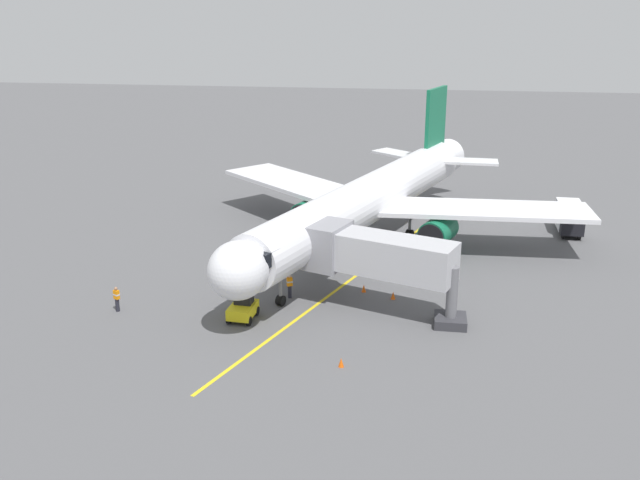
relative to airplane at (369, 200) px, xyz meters
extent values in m
plane|color=#565659|center=(1.28, -2.00, -4.00)|extent=(220.00, 220.00, 0.00)
cube|color=yellow|center=(0.10, 6.26, -4.00)|extent=(14.12, 37.59, 0.01)
cylinder|color=white|center=(0.10, 0.26, 0.10)|extent=(15.38, 33.20, 3.80)
ellipsoid|color=white|center=(6.42, 17.33, 0.10)|extent=(4.77, 5.01, 3.61)
cone|color=white|center=(-6.33, -17.08, 0.10)|extent=(4.25, 4.00, 3.42)
cube|color=black|center=(5.93, 16.02, 0.65)|extent=(3.58, 2.62, 0.90)
cube|color=white|center=(-9.19, -0.26, -0.50)|extent=(17.19, 5.69, 0.36)
cylinder|color=#146B47|center=(-5.69, 1.34, -2.00)|extent=(3.34, 3.99, 2.30)
cylinder|color=black|center=(-5.08, 2.98, -2.00)|extent=(2.04, 0.92, 2.10)
cube|color=white|center=(6.80, -6.19, -0.50)|extent=(16.11, 15.33, 0.36)
cylinder|color=#146B47|center=(5.19, -2.69, -2.00)|extent=(3.34, 3.99, 2.30)
cylinder|color=black|center=(5.80, -1.05, -2.00)|extent=(2.04, 0.92, 2.10)
cube|color=#146B47|center=(-5.29, -14.27, 3.90)|extent=(2.01, 4.63, 7.20)
cube|color=white|center=(-8.18, -12.88, 0.70)|extent=(6.49, 2.66, 0.24)
cube|color=white|center=(-2.18, -15.10, 0.70)|extent=(6.51, 5.85, 0.24)
cylinder|color=slate|center=(4.79, 12.92, -2.27)|extent=(0.24, 0.24, 2.77)
cylinder|color=black|center=(4.79, 12.92, -3.65)|extent=(0.67, 0.81, 0.70)
cylinder|color=slate|center=(-3.38, -1.65, -2.07)|extent=(0.24, 0.24, 2.77)
cylinder|color=black|center=(-3.38, -1.65, -3.45)|extent=(0.80, 1.19, 1.10)
cylinder|color=slate|center=(1.49, -3.45, -2.07)|extent=(0.24, 0.24, 2.77)
cylinder|color=black|center=(1.49, -3.45, -3.45)|extent=(0.80, 1.19, 1.10)
cube|color=#B7B7BC|center=(-2.18, 12.84, -0.10)|extent=(9.34, 5.57, 2.50)
cube|color=gray|center=(2.04, 11.27, -0.10)|extent=(3.74, 3.97, 3.00)
cylinder|color=slate|center=(-6.40, 14.40, -2.05)|extent=(0.70, 0.70, 3.90)
cube|color=#333338|center=(-6.40, 14.40, -3.70)|extent=(2.00, 2.00, 0.60)
cylinder|color=#23232D|center=(15.23, 15.43, -3.56)|extent=(0.26, 0.26, 0.88)
cube|color=orange|center=(15.23, 15.43, -2.82)|extent=(0.45, 0.38, 0.60)
cube|color=silver|center=(15.23, 15.43, -2.82)|extent=(0.47, 0.40, 0.10)
sphere|color=#9E7051|center=(15.23, 15.43, -2.40)|extent=(0.22, 0.22, 0.22)
cylinder|color=#23232D|center=(4.43, 11.56, -3.56)|extent=(0.26, 0.26, 0.88)
cube|color=orange|center=(4.43, 11.56, -2.82)|extent=(0.45, 0.38, 0.60)
cube|color=silver|center=(4.43, 11.56, -2.82)|extent=(0.47, 0.40, 0.10)
sphere|color=beige|center=(4.43, 11.56, -2.40)|extent=(0.22, 0.22, 0.22)
cube|color=yellow|center=(6.75, 15.45, -3.35)|extent=(1.67, 2.41, 0.70)
cube|color=black|center=(6.73, 15.15, -2.75)|extent=(1.17, 0.98, 0.50)
cylinder|color=black|center=(6.16, 16.30, -3.70)|extent=(0.30, 0.62, 0.60)
cylinder|color=black|center=(7.46, 16.20, -3.70)|extent=(0.30, 0.62, 0.60)
cylinder|color=black|center=(6.04, 14.70, -3.70)|extent=(0.30, 0.62, 0.60)
cylinder|color=black|center=(7.34, 14.60, -3.70)|extent=(0.30, 0.62, 0.60)
cube|color=black|center=(-17.12, -4.71, -2.98)|extent=(1.97, 1.77, 1.20)
cube|color=black|center=(-17.10, -4.01, -2.78)|extent=(1.70, 0.23, 0.70)
cube|color=silver|center=(-17.20, -6.66, -2.48)|extent=(2.14, 3.68, 2.20)
cylinder|color=black|center=(-17.76, -4.44, -3.58)|extent=(0.28, 0.85, 0.84)
cylinder|color=black|center=(-16.46, -4.49, -3.58)|extent=(0.28, 0.85, 0.84)
cylinder|color=black|center=(-17.89, -7.63, -3.58)|extent=(0.28, 0.85, 0.84)
cylinder|color=black|center=(-16.59, -7.68, -3.58)|extent=(0.28, 0.85, 0.84)
cone|color=#F2590F|center=(-0.53, 9.82, -3.73)|extent=(0.32, 0.32, 0.55)
cone|color=#F2590F|center=(-2.63, 10.79, -3.73)|extent=(0.32, 0.32, 0.55)
cone|color=#F2590F|center=(-0.22, 20.78, -3.73)|extent=(0.32, 0.32, 0.55)
camera|label=1|loc=(-4.20, 56.05, 15.42)|focal=40.02mm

